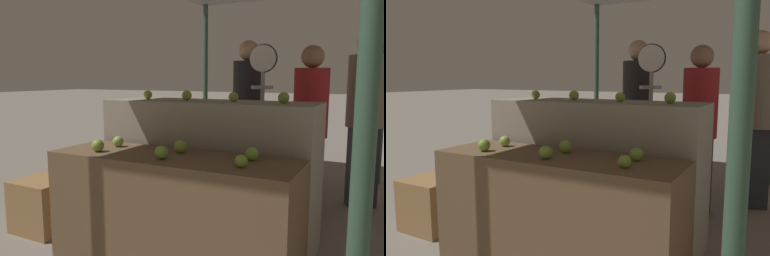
{
  "view_description": "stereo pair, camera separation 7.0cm",
  "coord_description": "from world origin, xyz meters",
  "views": [
    {
      "loc": [
        1.25,
        -2.09,
        1.32
      ],
      "look_at": [
        0.0,
        0.3,
        0.96
      ],
      "focal_mm": 35.0,
      "sensor_mm": 36.0,
      "label": 1
    },
    {
      "loc": [
        1.31,
        -2.06,
        1.32
      ],
      "look_at": [
        0.0,
        0.3,
        0.96
      ],
      "focal_mm": 35.0,
      "sensor_mm": 36.0,
      "label": 2
    }
  ],
  "objects": [
    {
      "name": "apple_front_0",
      "position": [
        -0.52,
        -0.12,
        0.85
      ],
      "size": [
        0.09,
        0.09,
        0.09
      ],
      "primitive_type": "sphere",
      "color": "#7AA338",
      "rests_on": "display_counter_front"
    },
    {
      "name": "apple_back_0",
      "position": [
        -0.59,
        0.61,
        1.17
      ],
      "size": [
        0.08,
        0.08,
        0.08
      ],
      "primitive_type": "sphere",
      "color": "#84AD3D",
      "rests_on": "display_counter_back"
    },
    {
      "name": "person_customer_right",
      "position": [
        -0.15,
        1.94,
        1.01
      ],
      "size": [
        0.37,
        0.37,
        1.73
      ],
      "rotation": [
        0.0,
        0.0,
        3.24
      ],
      "color": "#2D2D38",
      "rests_on": "ground_plane"
    },
    {
      "name": "wooden_crate_side",
      "position": [
        -1.34,
        0.1,
        0.23
      ],
      "size": [
        0.45,
        0.45,
        0.45
      ],
      "primitive_type": "cube",
      "color": "#9E7547",
      "rests_on": "ground_plane"
    },
    {
      "name": "apple_front_4",
      "position": [
        0.01,
        0.11,
        0.85
      ],
      "size": [
        0.09,
        0.09,
        0.09
      ],
      "primitive_type": "sphere",
      "color": "#7AA338",
      "rests_on": "display_counter_front"
    },
    {
      "name": "apple_back_1",
      "position": [
        -0.2,
        0.59,
        1.18
      ],
      "size": [
        0.08,
        0.08,
        0.08
      ],
      "primitive_type": "sphere",
      "color": "#84AD3D",
      "rests_on": "display_counter_back"
    },
    {
      "name": "apple_front_5",
      "position": [
        0.52,
        0.11,
        0.85
      ],
      "size": [
        0.08,
        0.08,
        0.08
      ],
      "primitive_type": "sphere",
      "color": "#7AA338",
      "rests_on": "display_counter_front"
    },
    {
      "name": "apple_front_2",
      "position": [
        0.53,
        -0.1,
        0.85
      ],
      "size": [
        0.08,
        0.08,
        0.08
      ],
      "primitive_type": "sphere",
      "color": "#7AA338",
      "rests_on": "display_counter_front"
    },
    {
      "name": "apple_back_3",
      "position": [
        0.59,
        0.61,
        1.18
      ],
      "size": [
        0.08,
        0.08,
        0.08
      ],
      "primitive_type": "sphere",
      "color": "#7AA338",
      "rests_on": "display_counter_back"
    },
    {
      "name": "apple_front_1",
      "position": [
        0.0,
        -0.12,
        0.85
      ],
      "size": [
        0.09,
        0.09,
        0.09
      ],
      "primitive_type": "sphere",
      "color": "#7AA338",
      "rests_on": "display_counter_front"
    },
    {
      "name": "apple_front_3",
      "position": [
        -0.52,
        0.1,
        0.85
      ],
      "size": [
        0.08,
        0.08,
        0.08
      ],
      "primitive_type": "sphere",
      "color": "#8EB247",
      "rests_on": "display_counter_front"
    },
    {
      "name": "produce_scale",
      "position": [
        0.23,
        1.26,
        1.17
      ],
      "size": [
        0.26,
        0.2,
        1.62
      ],
      "color": "#99999E",
      "rests_on": "ground_plane"
    },
    {
      "name": "person_customer_left",
      "position": [
        1.06,
        2.05,
        1.03
      ],
      "size": [
        0.47,
        0.47,
        1.78
      ],
      "rotation": [
        0.0,
        0.0,
        3.49
      ],
      "color": "#2D2D38",
      "rests_on": "ground_plane"
    },
    {
      "name": "display_counter_back",
      "position": [
        0.0,
        0.6,
        0.57
      ],
      "size": [
        1.69,
        0.55,
        1.14
      ],
      "primitive_type": "cube",
      "color": "gray",
      "rests_on": "ground_plane"
    },
    {
      "name": "display_counter_front",
      "position": [
        0.0,
        0.0,
        0.4
      ],
      "size": [
        1.69,
        0.55,
        0.81
      ],
      "primitive_type": "cube",
      "color": "brown",
      "rests_on": "ground_plane"
    },
    {
      "name": "person_vendor_at_scale",
      "position": [
        0.61,
        1.59,
        0.94
      ],
      "size": [
        0.36,
        0.36,
        1.62
      ],
      "rotation": [
        0.0,
        0.0,
        3.03
      ],
      "color": "#2D2D38",
      "rests_on": "ground_plane"
    },
    {
      "name": "apple_back_2",
      "position": [
        0.21,
        0.6,
        1.17
      ],
      "size": [
        0.08,
        0.08,
        0.08
      ],
      "primitive_type": "sphere",
      "color": "#84AD3D",
      "rests_on": "display_counter_back"
    }
  ]
}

